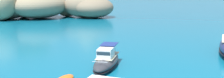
% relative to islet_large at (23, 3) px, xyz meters
% --- Properties ---
extents(islet_large, '(24.78, 20.64, 9.54)m').
position_rel_islet_large_xyz_m(islet_large, '(0.00, 0.00, 0.00)').
color(islet_large, '#756651').
rests_on(islet_large, ground).
extents(islet_small, '(17.93, 16.39, 8.19)m').
position_rel_islet_large_xyz_m(islet_small, '(16.07, -0.39, -0.86)').
color(islet_small, '#756651').
rests_on(islet_small, ground).
extents(motorboat_charcoal, '(4.23, 6.55, 1.98)m').
position_rel_islet_large_xyz_m(motorboat_charcoal, '(13.63, -45.50, -3.26)').
color(motorboat_charcoal, '#2D2D33').
rests_on(motorboat_charcoal, ground).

